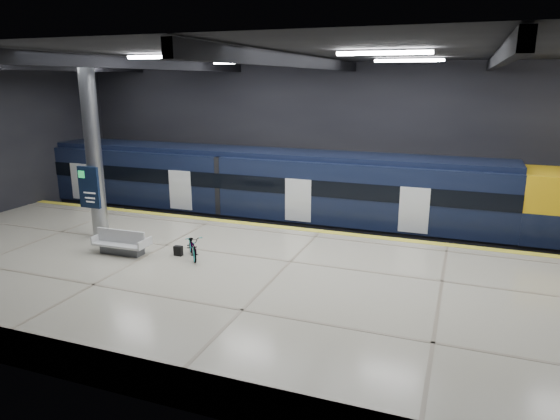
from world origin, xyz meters
The scene contains 10 objects.
ground centered at (0.00, 0.00, 0.00)m, with size 30.00×30.00×0.00m, color black.
room_shell centered at (0.00, 0.00, 5.72)m, with size 30.10×16.10×8.05m.
platform centered at (0.00, -2.50, 0.55)m, with size 30.00×11.00×1.10m, color #BAB39D.
safety_strip centered at (0.00, 2.75, 1.11)m, with size 30.00×0.40×0.01m, color yellow.
rails centered at (0.00, 5.50, 0.08)m, with size 30.00×1.52×0.16m.
train centered at (-2.63, 5.50, 2.06)m, with size 29.40×2.84×3.79m.
bench centered at (-5.95, -2.36, 1.41)m, with size 2.04×0.88×0.89m.
bicycle centered at (-3.35, -1.82, 1.53)m, with size 0.57×1.64×0.86m, color #99999E.
pannier_bag centered at (-3.95, -1.82, 1.28)m, with size 0.30×0.18×0.35m, color black.
info_column centered at (-8.00, -1.03, 4.46)m, with size 0.90×0.78×6.90m.
Camera 1 is at (5.31, -16.29, 7.19)m, focal length 32.00 mm.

